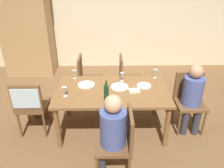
{
  "coord_description": "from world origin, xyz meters",
  "views": [
    {
      "loc": [
        -0.04,
        -2.92,
        2.38
      ],
      "look_at": [
        0.0,
        0.0,
        0.83
      ],
      "focal_mm": 35.67,
      "sensor_mm": 36.0,
      "label": 1
    }
  ],
  "objects_px": {
    "chair_left_end": "(29,102)",
    "wine_bottle_tall_green": "(106,92)",
    "wine_glass_near_left": "(122,75)",
    "wine_glass_far": "(64,90)",
    "armoire_cabinet": "(26,29)",
    "dinner_plate_host": "(144,86)",
    "chair_near": "(120,139)",
    "handbag": "(42,111)",
    "dinner_plate_guest_left": "(86,85)",
    "person_man_bearded": "(111,131)",
    "dinner_plate_guest_right": "(120,87)",
    "dining_table": "(112,95)",
    "wine_glass_near_right": "(155,72)",
    "chair_far_right": "(127,76)",
    "chair_far_left": "(87,77)",
    "person_woman_host": "(193,94)",
    "wine_glass_centre": "(74,73)",
    "chair_right_end": "(189,97)"
  },
  "relations": [
    {
      "from": "dining_table",
      "to": "dinner_plate_guest_left",
      "type": "bearing_deg",
      "value": 158.36
    },
    {
      "from": "chair_far_right",
      "to": "wine_bottle_tall_green",
      "type": "height_order",
      "value": "wine_bottle_tall_green"
    },
    {
      "from": "armoire_cabinet",
      "to": "dinner_plate_host",
      "type": "bearing_deg",
      "value": -40.94
    },
    {
      "from": "chair_far_right",
      "to": "chair_far_left",
      "type": "xyz_separation_m",
      "value": [
        -0.76,
        0.0,
        0.0
      ]
    },
    {
      "from": "dining_table",
      "to": "wine_glass_near_left",
      "type": "relative_size",
      "value": 11.38
    },
    {
      "from": "dinner_plate_host",
      "to": "chair_right_end",
      "type": "bearing_deg",
      "value": -2.03
    },
    {
      "from": "wine_glass_centre",
      "to": "dinner_plate_guest_right",
      "type": "height_order",
      "value": "wine_glass_centre"
    },
    {
      "from": "chair_far_left",
      "to": "chair_left_end",
      "type": "xyz_separation_m",
      "value": [
        -0.76,
        -0.99,
        0.06
      ]
    },
    {
      "from": "person_man_bearded",
      "to": "wine_bottle_tall_green",
      "type": "height_order",
      "value": "person_man_bearded"
    },
    {
      "from": "chair_far_left",
      "to": "dinner_plate_guest_left",
      "type": "relative_size",
      "value": 3.48
    },
    {
      "from": "wine_glass_centre",
      "to": "dinner_plate_host",
      "type": "bearing_deg",
      "value": -14.12
    },
    {
      "from": "wine_glass_near_left",
      "to": "wine_glass_near_right",
      "type": "bearing_deg",
      "value": 11.25
    },
    {
      "from": "dinner_plate_guest_right",
      "to": "chair_near",
      "type": "bearing_deg",
      "value": -91.85
    },
    {
      "from": "wine_glass_near_left",
      "to": "dining_table",
      "type": "bearing_deg",
      "value": -119.85
    },
    {
      "from": "chair_far_left",
      "to": "chair_left_end",
      "type": "bearing_deg",
      "value": -37.5
    },
    {
      "from": "chair_far_right",
      "to": "wine_glass_near_right",
      "type": "distance_m",
      "value": 0.7
    },
    {
      "from": "chair_near",
      "to": "handbag",
      "type": "height_order",
      "value": "chair_near"
    },
    {
      "from": "armoire_cabinet",
      "to": "chair_left_end",
      "type": "distance_m",
      "value": 2.52
    },
    {
      "from": "person_man_bearded",
      "to": "wine_bottle_tall_green",
      "type": "bearing_deg",
      "value": 5.69
    },
    {
      "from": "person_man_bearded",
      "to": "wine_glass_far",
      "type": "distance_m",
      "value": 0.96
    },
    {
      "from": "chair_near",
      "to": "chair_far_left",
      "type": "bearing_deg",
      "value": 17.8
    },
    {
      "from": "wine_glass_centre",
      "to": "wine_glass_near_right",
      "type": "bearing_deg",
      "value": 0.32
    },
    {
      "from": "wine_bottle_tall_green",
      "to": "handbag",
      "type": "xyz_separation_m",
      "value": [
        -1.15,
        0.65,
        -0.76
      ]
    },
    {
      "from": "chair_left_end",
      "to": "wine_bottle_tall_green",
      "type": "xyz_separation_m",
      "value": [
        1.15,
        -0.17,
        0.27
      ]
    },
    {
      "from": "chair_far_right",
      "to": "person_woman_host",
      "type": "distance_m",
      "value": 1.3
    },
    {
      "from": "wine_bottle_tall_green",
      "to": "wine_glass_far",
      "type": "relative_size",
      "value": 2.06
    },
    {
      "from": "chair_far_left",
      "to": "person_man_bearded",
      "type": "bearing_deg",
      "value": 14.34
    },
    {
      "from": "person_man_bearded",
      "to": "handbag",
      "type": "height_order",
      "value": "person_man_bearded"
    },
    {
      "from": "chair_near",
      "to": "handbag",
      "type": "relative_size",
      "value": 3.29
    },
    {
      "from": "person_woman_host",
      "to": "chair_far_left",
      "type": "bearing_deg",
      "value": -27.72
    },
    {
      "from": "armoire_cabinet",
      "to": "chair_far_right",
      "type": "height_order",
      "value": "armoire_cabinet"
    },
    {
      "from": "person_woman_host",
      "to": "dinner_plate_guest_right",
      "type": "distance_m",
      "value": 1.12
    },
    {
      "from": "person_woman_host",
      "to": "wine_bottle_tall_green",
      "type": "bearing_deg",
      "value": 11.74
    },
    {
      "from": "dinner_plate_host",
      "to": "armoire_cabinet",
      "type": "bearing_deg",
      "value": 139.06
    },
    {
      "from": "chair_left_end",
      "to": "dinner_plate_guest_left",
      "type": "xyz_separation_m",
      "value": [
        0.83,
        0.28,
        0.14
      ]
    },
    {
      "from": "chair_left_end",
      "to": "dining_table",
      "type": "bearing_deg",
      "value": 5.76
    },
    {
      "from": "wine_glass_near_right",
      "to": "wine_bottle_tall_green",
      "type": "bearing_deg",
      "value": -139.04
    },
    {
      "from": "armoire_cabinet",
      "to": "chair_right_end",
      "type": "bearing_deg",
      "value": -34.08
    },
    {
      "from": "person_man_bearded",
      "to": "wine_glass_far",
      "type": "relative_size",
      "value": 7.68
    },
    {
      "from": "chair_far_left",
      "to": "wine_glass_near_right",
      "type": "bearing_deg",
      "value": 68.63
    },
    {
      "from": "wine_glass_near_left",
      "to": "wine_glass_far",
      "type": "xyz_separation_m",
      "value": [
        -0.84,
        -0.46,
        0.0
      ]
    },
    {
      "from": "armoire_cabinet",
      "to": "dinner_plate_guest_right",
      "type": "relative_size",
      "value": 8.0
    },
    {
      "from": "dining_table",
      "to": "person_man_bearded",
      "type": "bearing_deg",
      "value": -91.71
    },
    {
      "from": "dining_table",
      "to": "wine_glass_centre",
      "type": "height_order",
      "value": "wine_glass_centre"
    },
    {
      "from": "person_man_bearded",
      "to": "dinner_plate_guest_left",
      "type": "bearing_deg",
      "value": 20.11
    },
    {
      "from": "dinner_plate_host",
      "to": "dinner_plate_guest_left",
      "type": "height_order",
      "value": "same"
    },
    {
      "from": "wine_glass_near_left",
      "to": "dinner_plate_guest_right",
      "type": "xyz_separation_m",
      "value": [
        -0.05,
        -0.21,
        -0.1
      ]
    },
    {
      "from": "armoire_cabinet",
      "to": "chair_far_right",
      "type": "bearing_deg",
      "value": -31.43
    },
    {
      "from": "chair_left_end",
      "to": "dinner_plate_guest_right",
      "type": "relative_size",
      "value": 3.38
    },
    {
      "from": "wine_bottle_tall_green",
      "to": "wine_glass_far",
      "type": "height_order",
      "value": "wine_bottle_tall_green"
    }
  ]
}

